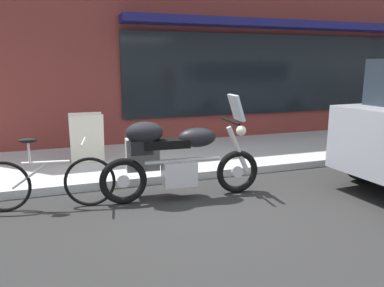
# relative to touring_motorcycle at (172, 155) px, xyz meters

# --- Properties ---
(ground_plane) EXTENTS (80.00, 80.00, 0.00)m
(ground_plane) POSITION_rel_touring_motorcycle_xyz_m (0.43, -0.40, -0.60)
(ground_plane) COLOR #292929
(touring_motorcycle) EXTENTS (2.19, 0.74, 1.38)m
(touring_motorcycle) POSITION_rel_touring_motorcycle_xyz_m (0.00, 0.00, 0.00)
(touring_motorcycle) COLOR black
(touring_motorcycle) RESTS_ON ground_plane
(parked_bicycle) EXTENTS (1.64, 0.48, 0.91)m
(parked_bicycle) POSITION_rel_touring_motorcycle_xyz_m (-1.58, 0.14, -0.24)
(parked_bicycle) COLOR black
(parked_bicycle) RESTS_ON ground_plane
(sandwich_board_sign) EXTENTS (0.55, 0.40, 0.84)m
(sandwich_board_sign) POSITION_rel_touring_motorcycle_xyz_m (-0.99, 1.85, -0.05)
(sandwich_board_sign) COLOR silver
(sandwich_board_sign) RESTS_ON sidewalk_curb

